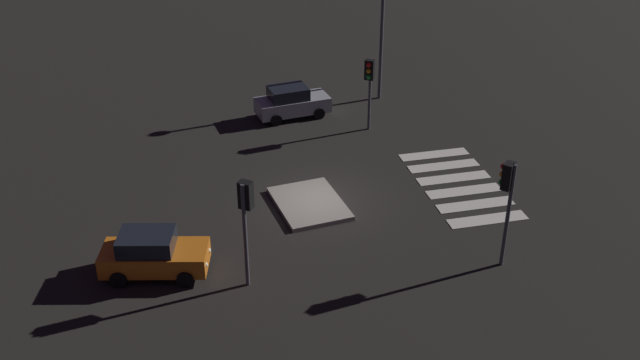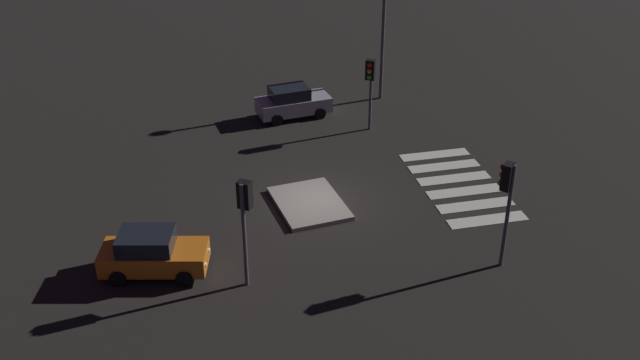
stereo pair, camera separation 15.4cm
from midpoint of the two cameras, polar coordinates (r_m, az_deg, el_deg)
name	(u,v)px [view 2 (the right image)]	position (r m, az deg, el deg)	size (l,w,h in m)	color
ground_plane	(320,201)	(29.98, 0.15, -1.67)	(80.00, 80.00, 0.00)	black
traffic_island	(309,204)	(29.67, -0.69, -1.83)	(3.70, 2.96, 0.18)	gray
car_orange	(152,253)	(26.10, -12.67, -5.57)	(2.33, 3.89, 1.60)	orange
car_silver	(293,102)	(37.25, -2.02, 6.05)	(2.11, 3.84, 1.61)	#9EA0A5
traffic_light_west	(245,208)	(23.93, -5.64, -2.14)	(0.53, 0.54, 3.92)	#47474C
traffic_light_south	(507,189)	(25.52, 14.42, -0.72)	(0.53, 0.54, 4.00)	#47474C
traffic_light_east	(370,78)	(35.04, 4.05, 7.91)	(0.53, 0.54, 3.61)	#47474C
street_lamp	(384,9)	(38.32, 5.09, 13.01)	(0.56, 0.56, 6.98)	#47474C
crosswalk_near	(459,185)	(31.73, 10.84, -0.37)	(6.45, 3.20, 0.02)	silver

